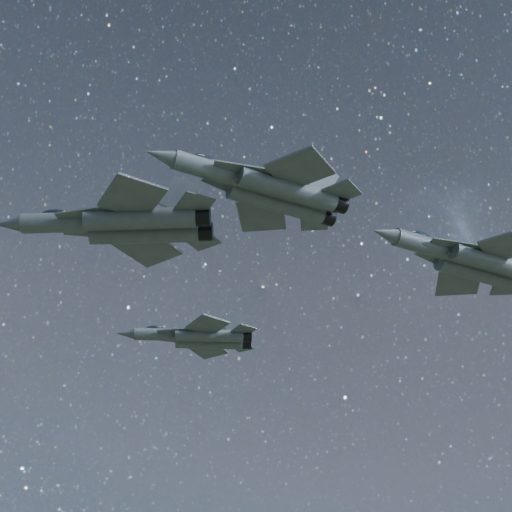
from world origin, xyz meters
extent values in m
cylinder|color=#3A4349|center=(-16.59, -4.67, 144.20)|extent=(8.39, 3.79, 1.73)
cone|color=#3A4349|center=(-21.74, -3.30, 144.20)|extent=(2.98, 2.19, 1.56)
ellipsoid|color=black|center=(-17.88, -4.32, 145.03)|extent=(2.85, 1.81, 0.86)
cube|color=#3A4349|center=(-11.01, -6.15, 144.15)|extent=(9.23, 3.95, 1.44)
cylinder|color=#3A4349|center=(-10.86, -7.34, 143.65)|extent=(9.46, 4.07, 1.73)
cylinder|color=#3A4349|center=(-10.29, -5.19, 143.65)|extent=(9.46, 4.07, 1.73)
cylinder|color=black|center=(-5.92, -8.65, 143.65)|extent=(1.81, 1.92, 1.60)
cylinder|color=black|center=(-5.35, -6.51, 143.65)|extent=(1.81, 1.92, 1.60)
cube|color=#3A4349|center=(-15.04, -6.63, 144.07)|extent=(5.73, 3.62, 0.13)
cube|color=#3A4349|center=(-14.27, -3.73, 144.07)|extent=(5.85, 1.61, 0.13)
cube|color=#3A4349|center=(-11.76, -9.86, 143.87)|extent=(5.44, 5.81, 0.22)
cube|color=#3A4349|center=(-9.82, -2.56, 143.87)|extent=(6.37, 6.35, 0.22)
cube|color=#3A4349|center=(-6.72, -9.93, 143.87)|extent=(3.19, 3.35, 0.17)
cube|color=#3A4349|center=(-5.41, -5.00, 143.87)|extent=(3.77, 3.77, 0.17)
cube|color=#3A4349|center=(-7.82, -8.44, 145.76)|extent=(3.70, 1.46, 3.95)
cube|color=#3A4349|center=(-7.11, -5.75, 145.76)|extent=(3.84, 0.86, 3.95)
cylinder|color=#3A4349|center=(-5.63, 22.10, 147.90)|extent=(7.17, 2.62, 1.48)
cone|color=#3A4349|center=(-10.12, 22.86, 147.90)|extent=(2.47, 1.69, 1.33)
ellipsoid|color=black|center=(-6.76, 22.29, 148.61)|extent=(2.39, 1.36, 0.73)
cube|color=#3A4349|center=(-0.77, 21.29, 147.85)|extent=(7.91, 2.69, 1.23)
cylinder|color=#3A4349|center=(-0.55, 20.29, 147.42)|extent=(8.11, 2.78, 1.48)
cylinder|color=#3A4349|center=(-0.24, 22.16, 147.42)|extent=(8.11, 2.78, 1.48)
cylinder|color=black|center=(3.76, 19.57, 147.42)|extent=(1.44, 1.55, 1.37)
cylinder|color=black|center=(4.07, 21.44, 147.42)|extent=(1.44, 1.55, 1.37)
cube|color=#3A4349|center=(-4.16, 20.56, 147.78)|extent=(4.99, 2.71, 0.11)
cube|color=#3A4349|center=(-3.74, 23.08, 147.78)|extent=(4.96, 1.17, 0.11)
cube|color=#3A4349|center=(-1.11, 18.07, 147.61)|extent=(4.89, 5.15, 0.19)
cube|color=#3A4349|center=(-0.05, 24.44, 147.61)|extent=(5.40, 5.44, 0.19)
cube|color=#3A4349|center=(3.18, 18.41, 147.61)|extent=(2.87, 2.99, 0.14)
cube|color=#3A4349|center=(3.90, 22.72, 147.61)|extent=(3.19, 3.22, 0.14)
cube|color=#3A4349|center=(2.13, 19.60, 149.22)|extent=(3.23, 0.96, 3.38)
cube|color=#3A4349|center=(2.52, 21.94, 149.22)|extent=(3.31, 0.56, 3.38)
cylinder|color=#3A4349|center=(-5.24, -12.39, 145.56)|extent=(7.78, 3.27, 1.61)
cone|color=#3A4349|center=(-10.05, -13.50, 145.56)|extent=(2.73, 1.96, 1.44)
ellipsoid|color=black|center=(-6.44, -12.66, 146.34)|extent=(2.63, 1.60, 0.79)
cube|color=#3A4349|center=(-0.02, -11.18, 145.51)|extent=(8.57, 3.40, 1.34)
cylinder|color=#3A4349|center=(0.61, -12.10, 145.05)|extent=(8.79, 3.51, 1.61)
cylinder|color=#3A4349|center=(0.15, -10.09, 145.05)|extent=(8.79, 3.51, 1.61)
cylinder|color=black|center=(5.23, -11.03, 145.05)|extent=(1.64, 1.75, 1.48)
cylinder|color=black|center=(4.77, -9.03, 145.05)|extent=(1.64, 1.75, 1.48)
cube|color=#3A4349|center=(-3.12, -13.32, 145.44)|extent=(5.39, 1.32, 0.12)
cube|color=#3A4349|center=(-3.74, -10.62, 145.44)|extent=(5.35, 3.21, 0.12)
cube|color=#3A4349|center=(0.97, -14.55, 145.26)|extent=(5.90, 5.90, 0.21)
cube|color=#3A4349|center=(-0.60, -7.73, 145.26)|extent=(5.14, 5.46, 0.21)
cube|color=#3A4349|center=(5.13, -12.43, 145.26)|extent=(3.49, 3.50, 0.15)
cube|color=#3A4349|center=(4.06, -7.81, 145.26)|extent=(3.02, 3.15, 0.15)
cube|color=#3A4349|center=(3.58, -11.68, 147.01)|extent=(3.57, 0.68, 3.66)
cube|color=#3A4349|center=(3.00, -9.17, 147.01)|extent=(3.46, 1.24, 3.66)
cylinder|color=#3A4349|center=(17.06, -3.66, 147.02)|extent=(8.52, 3.63, 1.76)
cone|color=#3A4349|center=(11.79, -4.90, 147.02)|extent=(2.99, 2.16, 1.58)
ellipsoid|color=black|center=(15.74, -3.97, 147.87)|extent=(2.88, 1.77, 0.87)
cube|color=#3A4349|center=(22.76, -2.31, 146.97)|extent=(9.38, 3.77, 1.46)
cylinder|color=#3A4349|center=(23.45, -3.30, 146.46)|extent=(9.61, 3.89, 1.76)
cylinder|color=#3A4349|center=(22.93, -1.11, 146.46)|extent=(9.61, 3.89, 1.76)
cube|color=#3A4349|center=(19.38, -4.67, 146.89)|extent=(5.90, 1.47, 0.14)
cube|color=#3A4349|center=(18.68, -1.71, 146.89)|extent=(5.85, 3.54, 0.14)
cube|color=#3A4349|center=(23.86, -5.98, 146.68)|extent=(6.45, 6.45, 0.23)
cube|color=#3A4349|center=(22.09, 1.47, 146.68)|extent=(5.61, 5.96, 0.23)
cube|color=#3A4349|center=(27.20, 1.40, 146.68)|extent=(3.29, 3.44, 0.17)
cube|color=#3A4349|center=(26.05, -0.08, 148.60)|extent=(3.78, 1.38, 4.01)
camera|label=1|loc=(-12.91, -61.41, 106.18)|focal=55.00mm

